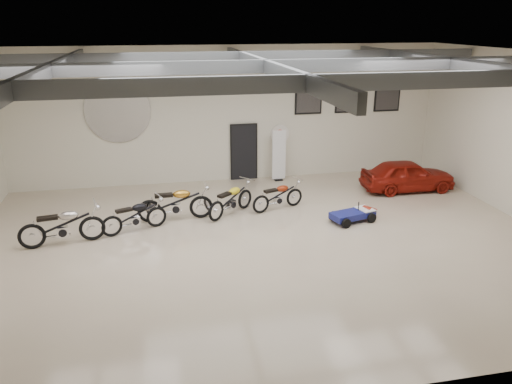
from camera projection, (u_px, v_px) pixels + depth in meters
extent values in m
cube|color=#C2B294|center=(265.00, 244.00, 13.70)|extent=(16.00, 12.00, 0.01)
cube|color=gray|center=(266.00, 56.00, 12.07)|extent=(16.00, 12.00, 0.01)
cube|color=beige|center=(230.00, 115.00, 18.44)|extent=(16.00, 0.02, 5.00)
cube|color=black|center=(244.00, 152.00, 18.96)|extent=(0.92, 0.08, 2.10)
imported|color=maroon|center=(408.00, 175.00, 17.83)|extent=(1.40, 3.33, 1.13)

